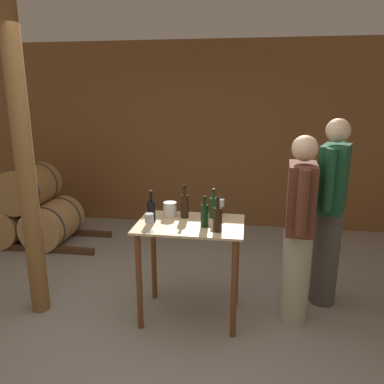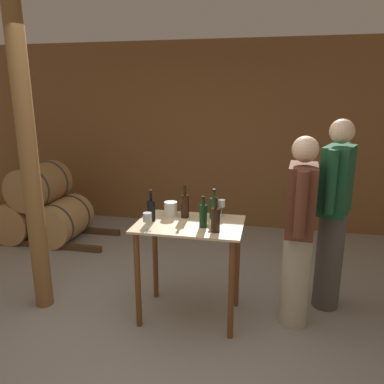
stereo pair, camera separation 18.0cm
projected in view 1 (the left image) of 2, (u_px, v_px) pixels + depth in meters
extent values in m
plane|color=gray|center=(167.00, 343.00, 3.05)|extent=(14.00, 14.00, 0.00)
cube|color=brown|center=(208.00, 136.00, 5.52)|extent=(8.40, 0.05, 2.70)
cube|color=#4C331E|center=(21.00, 247.00, 4.84)|extent=(1.98, 0.06, 0.08)
cube|color=#4C331E|center=(46.00, 231.00, 5.42)|extent=(1.98, 0.06, 0.08)
cylinder|color=#AD7F4C|center=(12.00, 221.00, 5.11)|extent=(0.57, 0.75, 0.57)
cylinder|color=#38383D|center=(2.00, 226.00, 4.89)|extent=(0.58, 0.03, 0.58)
cylinder|color=#38383D|center=(22.00, 216.00, 5.32)|extent=(0.58, 0.03, 0.58)
cylinder|color=tan|center=(53.00, 223.00, 5.02)|extent=(0.57, 0.75, 0.57)
cylinder|color=#38383D|center=(44.00, 229.00, 4.81)|extent=(0.58, 0.03, 0.58)
cylinder|color=#38383D|center=(61.00, 218.00, 5.24)|extent=(0.58, 0.03, 0.58)
cylinder|color=#9E7242|center=(28.00, 187.00, 4.94)|extent=(0.57, 0.75, 0.57)
cylinder|color=#38383D|center=(18.00, 192.00, 4.73)|extent=(0.58, 0.03, 0.58)
cylinder|color=#38383D|center=(38.00, 184.00, 5.16)|extent=(0.58, 0.03, 0.58)
cube|color=#D1B284|center=(190.00, 224.00, 3.21)|extent=(0.91, 0.62, 0.02)
cylinder|color=brown|center=(139.00, 282.00, 3.14)|extent=(0.05, 0.05, 0.87)
cylinder|color=brown|center=(234.00, 289.00, 3.03)|extent=(0.05, 0.05, 0.87)
cylinder|color=brown|center=(154.00, 257.00, 3.62)|extent=(0.05, 0.05, 0.87)
cylinder|color=brown|center=(236.00, 262.00, 3.50)|extent=(0.05, 0.05, 0.87)
cylinder|color=brown|center=(25.00, 168.00, 3.19)|extent=(0.16, 0.16, 2.70)
cylinder|color=black|center=(151.00, 211.00, 3.22)|extent=(0.07, 0.07, 0.19)
cylinder|color=black|center=(151.00, 196.00, 3.19)|extent=(0.02, 0.02, 0.09)
cylinder|color=black|center=(151.00, 192.00, 3.18)|extent=(0.03, 0.03, 0.02)
cylinder|color=black|center=(185.00, 206.00, 3.33)|extent=(0.07, 0.07, 0.21)
cylinder|color=black|center=(185.00, 190.00, 3.29)|extent=(0.02, 0.02, 0.09)
cylinder|color=black|center=(185.00, 186.00, 3.28)|extent=(0.03, 0.03, 0.02)
cylinder|color=black|center=(205.00, 216.00, 3.09)|extent=(0.07, 0.07, 0.19)
cylinder|color=black|center=(205.00, 200.00, 3.06)|extent=(0.02, 0.02, 0.07)
cylinder|color=black|center=(205.00, 197.00, 3.05)|extent=(0.03, 0.03, 0.02)
cylinder|color=#193819|center=(213.00, 208.00, 3.33)|extent=(0.08, 0.08, 0.18)
cylinder|color=#193819|center=(214.00, 193.00, 3.29)|extent=(0.02, 0.02, 0.08)
cylinder|color=black|center=(214.00, 190.00, 3.28)|extent=(0.03, 0.03, 0.02)
cylinder|color=black|center=(218.00, 220.00, 2.99)|extent=(0.07, 0.07, 0.20)
cylinder|color=black|center=(218.00, 202.00, 2.95)|extent=(0.02, 0.02, 0.09)
cylinder|color=black|center=(218.00, 198.00, 2.95)|extent=(0.03, 0.03, 0.02)
cylinder|color=silver|center=(150.00, 232.00, 3.00)|extent=(0.06, 0.06, 0.00)
cylinder|color=silver|center=(149.00, 227.00, 2.99)|extent=(0.01, 0.01, 0.08)
cylinder|color=silver|center=(149.00, 218.00, 2.97)|extent=(0.07, 0.07, 0.07)
cylinder|color=silver|center=(221.00, 215.00, 3.41)|extent=(0.06, 0.06, 0.00)
cylinder|color=silver|center=(221.00, 211.00, 3.40)|extent=(0.01, 0.01, 0.08)
cylinder|color=silver|center=(221.00, 203.00, 3.38)|extent=(0.06, 0.06, 0.07)
cylinder|color=white|center=(170.00, 209.00, 3.37)|extent=(0.12, 0.12, 0.13)
cylinder|color=#4C4742|center=(326.00, 257.00, 3.54)|extent=(0.24, 0.24, 0.93)
cube|color=#194C2D|center=(333.00, 178.00, 3.35)|extent=(0.34, 0.45, 0.60)
sphere|color=beige|center=(338.00, 130.00, 3.24)|extent=(0.21, 0.21, 0.21)
cylinder|color=#194C2D|center=(338.00, 170.00, 3.55)|extent=(0.09, 0.09, 0.54)
cylinder|color=#194C2D|center=(329.00, 181.00, 3.13)|extent=(0.09, 0.09, 0.54)
cylinder|color=#B7AD93|center=(295.00, 276.00, 3.27)|extent=(0.24, 0.24, 0.85)
cube|color=#592D1E|center=(301.00, 198.00, 3.08)|extent=(0.25, 0.42, 0.57)
sphere|color=beige|center=(305.00, 148.00, 2.98)|extent=(0.21, 0.21, 0.21)
cylinder|color=#592D1E|center=(300.00, 187.00, 3.31)|extent=(0.09, 0.09, 0.52)
cylinder|color=#592D1E|center=(303.00, 203.00, 2.84)|extent=(0.09, 0.09, 0.52)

